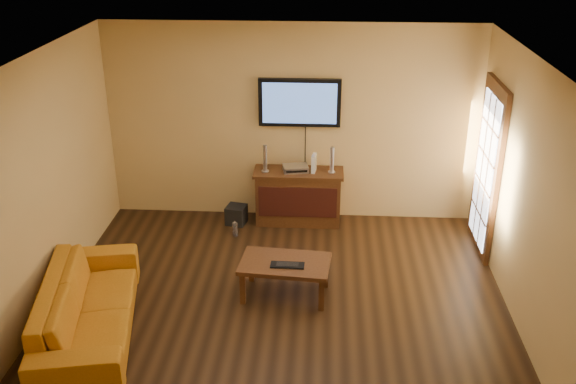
# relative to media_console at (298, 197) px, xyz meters

# --- Properties ---
(ground_plane) EXTENTS (5.00, 5.00, 0.00)m
(ground_plane) POSITION_rel_media_console_xyz_m (-0.11, -2.26, -0.38)
(ground_plane) COLOR black
(ground_plane) RESTS_ON ground
(room_walls) EXTENTS (5.00, 5.00, 5.00)m
(room_walls) POSITION_rel_media_console_xyz_m (-0.11, -1.64, 1.31)
(room_walls) COLOR tan
(room_walls) RESTS_ON ground
(french_door) EXTENTS (0.07, 1.02, 2.22)m
(french_door) POSITION_rel_media_console_xyz_m (2.35, -0.56, 0.67)
(french_door) COLOR #3D200D
(french_door) RESTS_ON ground
(media_console) EXTENTS (1.21, 0.46, 0.75)m
(media_console) POSITION_rel_media_console_xyz_m (0.00, 0.00, 0.00)
(media_console) COLOR #3D200D
(media_console) RESTS_ON ground
(television) EXTENTS (1.09, 0.08, 0.64)m
(television) POSITION_rel_media_console_xyz_m (0.00, 0.19, 1.27)
(television) COLOR black
(television) RESTS_ON ground
(coffee_table) EXTENTS (1.04, 0.68, 0.43)m
(coffee_table) POSITION_rel_media_console_xyz_m (-0.06, -1.85, -0.01)
(coffee_table) COLOR #3D200D
(coffee_table) RESTS_ON ground
(sofa) EXTENTS (1.06, 2.25, 0.85)m
(sofa) POSITION_rel_media_console_xyz_m (-2.01, -2.69, 0.04)
(sofa) COLOR #BF7215
(sofa) RESTS_ON ground
(speaker_left) EXTENTS (0.10, 0.10, 0.38)m
(speaker_left) POSITION_rel_media_console_xyz_m (-0.45, -0.03, 0.55)
(speaker_left) COLOR silver
(speaker_left) RESTS_ON media_console
(speaker_right) EXTENTS (0.10, 0.10, 0.36)m
(speaker_right) POSITION_rel_media_console_xyz_m (0.45, -0.01, 0.54)
(speaker_right) COLOR silver
(speaker_right) RESTS_ON media_console
(av_receiver) EXTENTS (0.37, 0.30, 0.08)m
(av_receiver) POSITION_rel_media_console_xyz_m (-0.04, 0.02, 0.41)
(av_receiver) COLOR silver
(av_receiver) RESTS_ON media_console
(game_console) EXTENTS (0.07, 0.18, 0.24)m
(game_console) POSITION_rel_media_console_xyz_m (0.21, 0.01, 0.50)
(game_console) COLOR white
(game_console) RESTS_ON media_console
(subwoofer) EXTENTS (0.30, 0.30, 0.26)m
(subwoofer) POSITION_rel_media_console_xyz_m (-0.85, -0.10, -0.25)
(subwoofer) COLOR black
(subwoofer) RESTS_ON ground
(bottle) EXTENTS (0.07, 0.07, 0.21)m
(bottle) POSITION_rel_media_console_xyz_m (-0.82, -0.47, -0.28)
(bottle) COLOR white
(bottle) RESTS_ON ground
(keyboard) EXTENTS (0.37, 0.15, 0.02)m
(keyboard) POSITION_rel_media_console_xyz_m (-0.03, -1.94, 0.06)
(keyboard) COLOR black
(keyboard) RESTS_ON coffee_table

